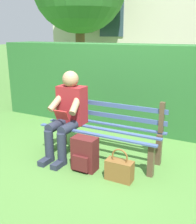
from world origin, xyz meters
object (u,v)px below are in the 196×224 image
(handbag, at_px, (119,169))
(person_seated, at_px, (67,112))
(backpack, at_px, (85,154))
(park_bench, at_px, (104,128))

(handbag, bearing_deg, person_seated, -19.44)
(backpack, relative_size, handbag, 1.09)
(person_seated, xyz_separation_m, handbag, (-0.91, 0.32, -0.48))
(park_bench, height_order, backpack, park_bench)
(park_bench, height_order, handbag, park_bench)
(park_bench, relative_size, backpack, 3.85)
(park_bench, distance_m, person_seated, 0.54)
(park_bench, xyz_separation_m, person_seated, (0.47, 0.17, 0.21))
(park_bench, bearing_deg, backpack, 85.65)
(park_bench, relative_size, person_seated, 1.41)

